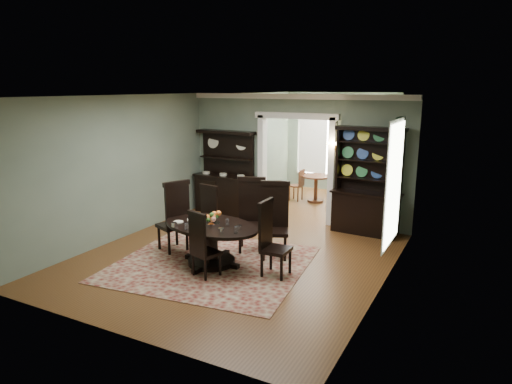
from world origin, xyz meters
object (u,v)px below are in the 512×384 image
(sideboard, at_px, (225,184))
(parlor_table, at_px, (316,185))
(welsh_dresser, at_px, (367,195))
(dining_table, at_px, (211,236))

(sideboard, distance_m, parlor_table, 2.70)
(welsh_dresser, bearing_deg, parlor_table, 136.48)
(parlor_table, bearing_deg, dining_table, -90.73)
(dining_table, relative_size, sideboard, 1.01)
(welsh_dresser, distance_m, parlor_table, 2.88)
(dining_table, bearing_deg, sideboard, 127.54)
(sideboard, relative_size, parlor_table, 2.58)
(dining_table, xyz_separation_m, parlor_table, (0.07, 5.25, -0.04))
(sideboard, height_order, parlor_table, sideboard)
(dining_table, bearing_deg, welsh_dresser, 67.84)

